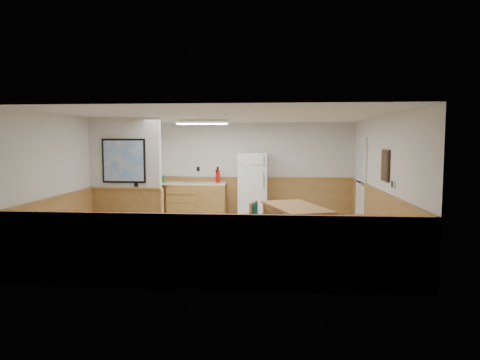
# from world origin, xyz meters

# --- Properties ---
(ground) EXTENTS (6.00, 6.00, 0.00)m
(ground) POSITION_xyz_m (0.00, 0.00, 0.00)
(ground) COLOR tan
(ground) RESTS_ON ground
(ceiling) EXTENTS (6.00, 6.00, 0.02)m
(ceiling) POSITION_xyz_m (0.00, 0.00, 2.50)
(ceiling) COLOR silver
(ceiling) RESTS_ON back_wall
(back_wall) EXTENTS (6.00, 0.02, 2.50)m
(back_wall) POSITION_xyz_m (0.00, 3.00, 1.25)
(back_wall) COLOR silver
(back_wall) RESTS_ON ground
(right_wall) EXTENTS (0.02, 6.00, 2.50)m
(right_wall) POSITION_xyz_m (3.00, 0.00, 1.25)
(right_wall) COLOR silver
(right_wall) RESTS_ON ground
(left_wall) EXTENTS (0.02, 6.00, 2.50)m
(left_wall) POSITION_xyz_m (-3.00, 0.00, 1.25)
(left_wall) COLOR silver
(left_wall) RESTS_ON ground
(wainscot_back) EXTENTS (6.00, 0.04, 1.00)m
(wainscot_back) POSITION_xyz_m (0.00, 2.98, 0.50)
(wainscot_back) COLOR #AB7B44
(wainscot_back) RESTS_ON ground
(wainscot_right) EXTENTS (0.04, 6.00, 1.00)m
(wainscot_right) POSITION_xyz_m (2.98, 0.00, 0.50)
(wainscot_right) COLOR #AB7B44
(wainscot_right) RESTS_ON ground
(wainscot_left) EXTENTS (0.04, 6.00, 1.00)m
(wainscot_left) POSITION_xyz_m (-2.98, 0.00, 0.50)
(wainscot_left) COLOR #AB7B44
(wainscot_left) RESTS_ON ground
(partition_wall) EXTENTS (1.50, 0.20, 2.50)m
(partition_wall) POSITION_xyz_m (-2.25, 0.19, 1.23)
(partition_wall) COLOR silver
(partition_wall) RESTS_ON ground
(kitchen_counter) EXTENTS (2.20, 0.61, 1.00)m
(kitchen_counter) POSITION_xyz_m (-1.21, 2.68, 0.46)
(kitchen_counter) COLOR olive
(kitchen_counter) RESTS_ON ground
(exterior_door) EXTENTS (0.07, 1.02, 2.15)m
(exterior_door) POSITION_xyz_m (2.96, 1.90, 1.05)
(exterior_door) COLOR silver
(exterior_door) RESTS_ON ground
(kitchen_window) EXTENTS (0.80, 0.04, 1.00)m
(kitchen_window) POSITION_xyz_m (-2.10, 2.98, 1.55)
(kitchen_window) COLOR silver
(kitchen_window) RESTS_ON back_wall
(wall_painting) EXTENTS (0.04, 0.50, 0.60)m
(wall_painting) POSITION_xyz_m (2.97, -0.30, 1.55)
(wall_painting) COLOR #302313
(wall_painting) RESTS_ON right_wall
(fluorescent_fixture) EXTENTS (1.20, 0.30, 0.09)m
(fluorescent_fixture) POSITION_xyz_m (-0.80, 1.30, 2.45)
(fluorescent_fixture) COLOR silver
(fluorescent_fixture) RESTS_ON ceiling
(refrigerator) EXTENTS (0.77, 0.73, 1.71)m
(refrigerator) POSITION_xyz_m (0.31, 2.63, 0.86)
(refrigerator) COLOR white
(refrigerator) RESTS_ON ground
(dining_table) EXTENTS (1.40, 1.95, 0.75)m
(dining_table) POSITION_xyz_m (1.30, -0.25, 0.66)
(dining_table) COLOR olive
(dining_table) RESTS_ON ground
(dining_bench) EXTENTS (0.72, 1.76, 0.45)m
(dining_bench) POSITION_xyz_m (2.75, -0.21, 0.35)
(dining_bench) COLOR olive
(dining_bench) RESTS_ON ground
(dining_chair) EXTENTS (0.72, 0.55, 0.85)m
(dining_chair) POSITION_xyz_m (0.59, -0.45, 0.49)
(dining_chair) COLOR olive
(dining_chair) RESTS_ON ground
(fire_extinguisher) EXTENTS (0.14, 0.14, 0.43)m
(fire_extinguisher) POSITION_xyz_m (-0.63, 2.72, 1.09)
(fire_extinguisher) COLOR #C00A0C
(fire_extinguisher) RESTS_ON kitchen_counter
(soap_bottle) EXTENTS (0.07, 0.07, 0.20)m
(soap_bottle) POSITION_xyz_m (-2.08, 2.64, 1.00)
(soap_bottle) COLOR #167E3A
(soap_bottle) RESTS_ON kitchen_counter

